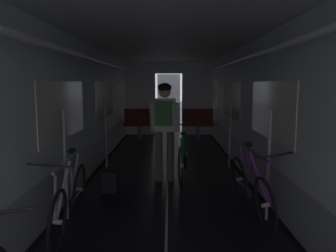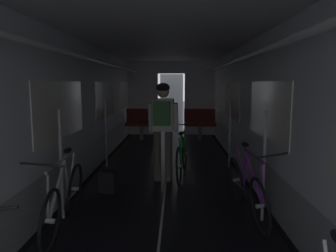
{
  "view_description": "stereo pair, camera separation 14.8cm",
  "coord_description": "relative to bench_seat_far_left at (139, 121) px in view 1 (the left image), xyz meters",
  "views": [
    {
      "loc": [
        0.04,
        -1.85,
        1.72
      ],
      "look_at": [
        0.0,
        5.04,
        0.81
      ],
      "focal_mm": 34.63,
      "sensor_mm": 36.0,
      "label": 1
    },
    {
      "loc": [
        0.19,
        -1.84,
        1.72
      ],
      "look_at": [
        0.0,
        5.04,
        0.81
      ],
      "focal_mm": 34.63,
      "sensor_mm": 36.0,
      "label": 2
    }
  ],
  "objects": [
    {
      "name": "backpack_on_floor",
      "position": [
        0.0,
        -4.94,
        -0.4
      ],
      "size": [
        0.3,
        0.25,
        0.34
      ],
      "primitive_type": "cube",
      "rotation": [
        0.0,
        0.0,
        -0.21
      ],
      "color": "black",
      "rests_on": "ground"
    },
    {
      "name": "bench_seat_far_left",
      "position": [
        0.0,
        0.0,
        0.0
      ],
      "size": [
        0.98,
        0.51,
        0.95
      ],
      "color": "gray",
      "rests_on": "ground"
    },
    {
      "name": "bicycle_silver",
      "position": [
        -0.23,
        -6.3,
        -0.18
      ],
      "size": [
        0.44,
        1.69,
        0.95
      ],
      "color": "black",
      "rests_on": "ground"
    },
    {
      "name": "bicycle_green_in_aisle",
      "position": [
        1.19,
        -4.09,
        -0.18
      ],
      "size": [
        0.44,
        1.69,
        0.94
      ],
      "color": "black",
      "rests_on": "ground"
    },
    {
      "name": "train_car_shell",
      "position": [
        0.9,
        -4.47,
        1.13
      ],
      "size": [
        3.14,
        12.34,
        2.57
      ],
      "color": "black",
      "rests_on": "ground"
    },
    {
      "name": "bench_seat_far_right",
      "position": [
        1.8,
        0.0,
        0.0
      ],
      "size": [
        0.98,
        0.51,
        0.95
      ],
      "color": "gray",
      "rests_on": "ground"
    },
    {
      "name": "bicycle_purple",
      "position": [
        2.01,
        -5.83,
        -0.19
      ],
      "size": [
        0.47,
        1.69,
        0.96
      ],
      "color": "black",
      "rests_on": "ground"
    },
    {
      "name": "person_cyclist_aisle",
      "position": [
        0.85,
        -4.35,
        0.5
      ],
      "size": [
        0.55,
        0.41,
        1.73
      ],
      "color": "brown",
      "rests_on": "ground"
    }
  ]
}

